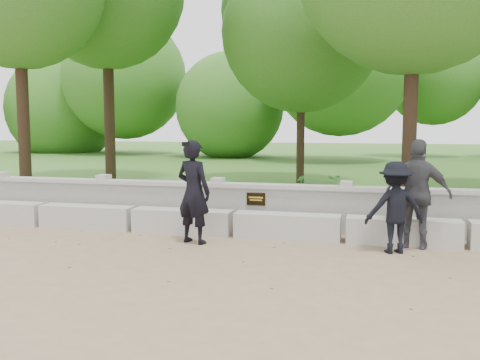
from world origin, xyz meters
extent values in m
plane|color=#977B5C|center=(0.00, 0.00, 0.00)|extent=(80.00, 80.00, 0.00)
cube|color=#2D651B|center=(0.00, 14.00, 0.12)|extent=(40.00, 22.00, 0.25)
cube|color=beige|center=(-5.00, 1.90, 0.23)|extent=(1.90, 0.45, 0.45)
cube|color=beige|center=(-3.00, 1.90, 0.23)|extent=(1.90, 0.45, 0.45)
cube|color=beige|center=(-1.00, 1.90, 0.23)|extent=(1.90, 0.45, 0.45)
cube|color=beige|center=(1.00, 1.90, 0.23)|extent=(1.90, 0.45, 0.45)
cube|color=beige|center=(3.00, 1.90, 0.23)|extent=(1.90, 0.45, 0.45)
cube|color=#B1AEA7|center=(0.00, 2.60, 0.41)|extent=(12.50, 0.25, 0.82)
cube|color=beige|center=(0.00, 2.60, 0.86)|extent=(12.50, 0.35, 0.08)
cube|color=black|center=(0.30, 2.46, 0.62)|extent=(0.36, 0.02, 0.24)
imported|color=black|center=(-0.51, 1.15, 0.89)|extent=(0.75, 0.61, 1.79)
cube|color=black|center=(-0.51, 0.79, 1.73)|extent=(0.14, 0.06, 0.07)
imported|color=black|center=(2.83, 1.27, 0.73)|extent=(1.07, 0.82, 1.47)
imported|color=#3A3A3E|center=(3.21, 1.68, 0.91)|extent=(1.14, 0.72, 1.81)
cylinder|color=#382619|center=(-5.74, 8.11, 2.75)|extent=(0.34, 0.34, 4.99)
cylinder|color=#382619|center=(-6.24, 4.47, 2.49)|extent=(0.30, 0.30, 4.47)
cylinder|color=#382619|center=(0.28, 8.89, 2.05)|extent=(0.24, 0.24, 3.60)
sphere|color=#306219|center=(0.28, 8.89, 5.18)|extent=(4.84, 4.84, 4.84)
cylinder|color=#382619|center=(3.19, 4.10, 2.38)|extent=(0.29, 0.29, 4.26)
imported|color=green|center=(-1.40, 4.02, 0.54)|extent=(0.36, 0.30, 0.58)
imported|color=green|center=(-0.56, 3.30, 0.57)|extent=(0.33, 0.39, 0.64)
imported|color=green|center=(1.75, 4.78, 0.56)|extent=(0.69, 0.65, 0.62)
imported|color=green|center=(0.70, 6.02, 0.51)|extent=(0.35, 0.37, 0.51)
camera|label=1|loc=(2.49, -7.49, 2.05)|focal=40.00mm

